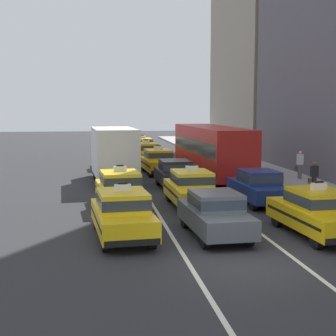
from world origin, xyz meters
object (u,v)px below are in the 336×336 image
object	(u,v)px
taxi_center_second	(191,188)
sedan_right_second	(258,186)
bus_right_third	(211,148)
sedan_center_nearest	(215,212)
taxi_center_fourth	(158,161)
pedestrian_near_crosswalk	(314,178)
taxi_center_fifth	(146,153)
taxi_right_nearest	(316,211)
sedan_center_third	(175,173)
taxi_left_second	(120,189)
taxi_left_fourth	(110,156)
taxi_center_sixth	(142,147)
taxi_left_nearest	(123,213)
pedestrian_mid_block	(300,165)
box_truck_left_third	(113,153)

from	to	relation	value
taxi_center_second	sedan_right_second	world-z (taller)	taxi_center_second
bus_right_third	sedan_center_nearest	bearing A→B (deg)	-102.85
taxi_center_fourth	pedestrian_near_crosswalk	bearing A→B (deg)	-54.98
sedan_center_nearest	taxi_center_fifth	size ratio (longest dim) A/B	0.95
sedan_center_nearest	taxi_center_fourth	distance (m)	16.57
sedan_center_nearest	taxi_center_second	world-z (taller)	taxi_center_second
pedestrian_near_crosswalk	bus_right_third	bearing A→B (deg)	113.29
taxi_right_nearest	bus_right_third	distance (m)	15.45
sedan_center_third	sedan_right_second	distance (m)	5.86
taxi_center_second	sedan_right_second	xyz separation A→B (m)	(3.24, 0.34, -0.03)
sedan_center_nearest	taxi_center_fourth	xyz separation A→B (m)	(0.12, 16.57, 0.03)
sedan_center_third	taxi_left_second	bearing A→B (deg)	-123.17
bus_right_third	pedestrian_near_crosswalk	bearing A→B (deg)	-66.71
taxi_right_nearest	taxi_left_fourth	bearing A→B (deg)	107.18
taxi_center_sixth	sedan_right_second	bearing A→B (deg)	-82.29
taxi_left_second	taxi_left_fourth	distance (m)	14.88
taxi_left_nearest	taxi_right_nearest	size ratio (longest dim) A/B	1.01
taxi_left_nearest	taxi_center_fourth	distance (m)	16.69
taxi_left_second	taxi_left_fourth	xyz separation A→B (m)	(0.08, 14.88, 0.00)
taxi_left_nearest	sedan_right_second	bearing A→B (deg)	38.55
taxi_left_nearest	taxi_right_nearest	world-z (taller)	same
taxi_left_second	bus_right_third	distance (m)	11.53
taxi_center_sixth	sedan_right_second	distance (m)	23.44
taxi_left_fourth	taxi_left_nearest	bearing A→B (deg)	-90.78
taxi_center_fourth	pedestrian_mid_block	distance (m)	9.27
pedestrian_mid_block	taxi_right_nearest	bearing A→B (deg)	-110.59
taxi_left_fourth	taxi_center_fourth	bearing A→B (deg)	-50.66
bus_right_third	sedan_center_third	bearing A→B (deg)	-124.76
taxi_right_nearest	sedan_center_nearest	bearing A→B (deg)	172.14
taxi_left_nearest	pedestrian_near_crosswalk	world-z (taller)	taxi_left_nearest
taxi_center_fifth	taxi_center_sixth	size ratio (longest dim) A/B	1.00
taxi_left_nearest	pedestrian_near_crosswalk	distance (m)	12.11
taxi_center_fifth	sedan_right_second	world-z (taller)	taxi_center_fifth
sedan_center_third	pedestrian_near_crosswalk	world-z (taller)	pedestrian_near_crosswalk
taxi_left_fourth	sedan_right_second	size ratio (longest dim) A/B	1.06
box_truck_left_third	sedan_center_nearest	world-z (taller)	box_truck_left_third
sedan_center_third	bus_right_third	xyz separation A→B (m)	(3.13, 4.51, 0.97)
box_truck_left_third	taxi_right_nearest	bearing A→B (deg)	-64.43
taxi_center_fifth	sedan_center_third	bearing A→B (deg)	-88.39
taxi_center_fifth	sedan_right_second	size ratio (longest dim) A/B	1.06
sedan_center_nearest	taxi_center_second	distance (m)	5.14
pedestrian_near_crosswalk	taxi_right_nearest	bearing A→B (deg)	-113.91
bus_right_third	taxi_center_fifth	bearing A→B (deg)	114.43
sedan_center_third	taxi_left_fourth	bearing A→B (deg)	108.02
taxi_right_nearest	pedestrian_near_crosswalk	world-z (taller)	taxi_right_nearest
taxi_left_fourth	taxi_center_fourth	xyz separation A→B (m)	(3.05, -3.72, 0.00)
taxi_left_second	taxi_center_fourth	world-z (taller)	same
taxi_left_fourth	sedan_right_second	xyz separation A→B (m)	(6.33, -14.81, -0.03)
box_truck_left_third	taxi_left_fourth	world-z (taller)	box_truck_left_third
box_truck_left_third	pedestrian_mid_block	world-z (taller)	box_truck_left_third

